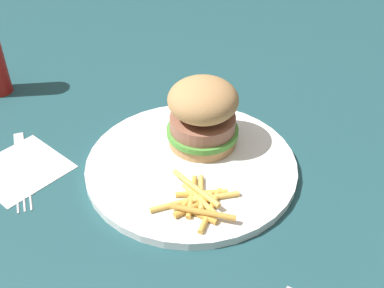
# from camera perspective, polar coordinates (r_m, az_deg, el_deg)

# --- Properties ---
(ground_plane) EXTENTS (1.60, 1.60, 0.00)m
(ground_plane) POSITION_cam_1_polar(r_m,az_deg,el_deg) (0.66, -1.72, -1.87)
(ground_plane) COLOR #1E474C
(plate) EXTENTS (0.29, 0.29, 0.01)m
(plate) POSITION_cam_1_polar(r_m,az_deg,el_deg) (0.64, 0.00, -2.53)
(plate) COLOR white
(plate) RESTS_ON ground_plane
(sandwich) EXTENTS (0.10, 0.10, 0.10)m
(sandwich) POSITION_cam_1_polar(r_m,az_deg,el_deg) (0.65, 1.33, 3.79)
(sandwich) COLOR tan
(sandwich) RESTS_ON plate
(fries_pile) EXTENTS (0.11, 0.10, 0.01)m
(fries_pile) POSITION_cam_1_polar(r_m,az_deg,el_deg) (0.58, 0.74, -6.94)
(fries_pile) COLOR gold
(fries_pile) RESTS_ON plate
(napkin) EXTENTS (0.12, 0.12, 0.00)m
(napkin) POSITION_cam_1_polar(r_m,az_deg,el_deg) (0.69, -20.14, -2.84)
(napkin) COLOR white
(napkin) RESTS_ON ground_plane
(fork) EXTENTS (0.16, 0.09, 0.00)m
(fork) POSITION_cam_1_polar(r_m,az_deg,el_deg) (0.68, -20.18, -2.76)
(fork) COLOR silver
(fork) RESTS_ON napkin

